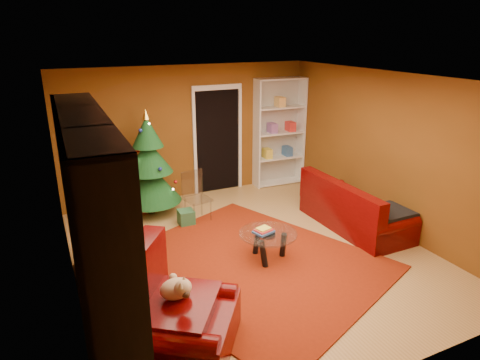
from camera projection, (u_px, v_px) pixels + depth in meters
name	position (u px, v px, depth m)	size (l,w,h in m)	color
floor	(251.00, 254.00, 6.52)	(5.00, 5.50, 0.05)	#A47C44
ceiling	(253.00, 77.00, 5.64)	(5.00, 5.50, 0.05)	silver
wall_back	(189.00, 132.00, 8.45)	(5.00, 0.05, 2.60)	brown
wall_left	(62.00, 200.00, 5.06)	(0.05, 5.50, 2.60)	brown
wall_right	(387.00, 152.00, 7.10)	(0.05, 5.50, 2.60)	brown
doorway	(218.00, 142.00, 8.73)	(1.06, 0.60, 2.16)	black
rug	(250.00, 264.00, 6.17)	(3.01, 3.51, 0.02)	maroon
media_unit	(94.00, 230.00, 4.50)	(0.49, 3.18, 2.44)	black
christmas_tree	(149.00, 164.00, 7.64)	(1.09, 1.09, 1.94)	#104019
gift_box_teal	(132.00, 227.00, 7.03)	(0.29, 0.29, 0.29)	#22556A
gift_box_green	(186.00, 217.00, 7.43)	(0.26, 0.26, 0.26)	#245A35
gift_box_red	(138.00, 208.00, 7.87)	(0.22, 0.22, 0.22)	maroon
white_bookshelf	(279.00, 133.00, 9.11)	(1.09, 0.39, 2.35)	white
armchair	(180.00, 311.00, 4.41)	(1.19, 1.19, 0.93)	#460303
dog	(176.00, 289.00, 4.39)	(0.40, 0.30, 0.30)	#D0B389
sofa	(356.00, 203.00, 7.24)	(2.01, 0.91, 0.87)	#460303
coffee_table	(268.00, 246.00, 6.25)	(0.85, 0.85, 0.53)	gray
acrylic_chair	(198.00, 199.00, 7.51)	(0.41, 0.44, 0.80)	#66605B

